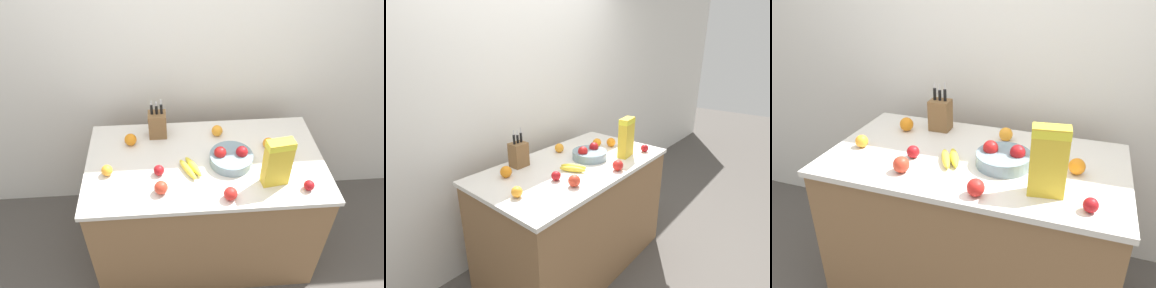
{
  "view_description": "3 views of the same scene",
  "coord_description": "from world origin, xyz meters",
  "views": [
    {
      "loc": [
        -0.22,
        -1.76,
        2.57
      ],
      "look_at": [
        -0.09,
        0.01,
        1.05
      ],
      "focal_mm": 35.0,
      "sensor_mm": 36.0,
      "label": 1
    },
    {
      "loc": [
        -1.61,
        -1.41,
        1.82
      ],
      "look_at": [
        0.07,
        0.02,
        1.05
      ],
      "focal_mm": 28.0,
      "sensor_mm": 36.0,
      "label": 2
    },
    {
      "loc": [
        0.51,
        -1.64,
        1.83
      ],
      "look_at": [
        -0.05,
        -0.02,
        0.99
      ],
      "focal_mm": 35.0,
      "sensor_mm": 36.0,
      "label": 3
    }
  ],
  "objects": [
    {
      "name": "orange_mid_right",
      "position": [
        -0.62,
        -0.08,
        0.95
      ],
      "size": [
        0.07,
        0.07,
        0.07
      ],
      "primitive_type": "sphere",
      "color": "orange",
      "rests_on": "counter"
    },
    {
      "name": "counter",
      "position": [
        0.0,
        0.0,
        0.46
      ],
      "size": [
        1.54,
        0.83,
        0.92
      ],
      "color": "olive",
      "rests_on": "ground_plane"
    },
    {
      "name": "cereal_box",
      "position": [
        0.39,
        -0.22,
        1.09
      ],
      "size": [
        0.17,
        0.1,
        0.32
      ],
      "rotation": [
        0.0,
        0.0,
        0.13
      ],
      "color": "gold",
      "rests_on": "counter"
    },
    {
      "name": "ground_plane",
      "position": [
        0.0,
        0.0,
        0.0
      ],
      "size": [
        14.0,
        14.0,
        0.0
      ],
      "primitive_type": "plane",
      "color": "#514C47"
    },
    {
      "name": "orange_by_cereal",
      "position": [
        0.43,
        0.1,
        0.95
      ],
      "size": [
        0.08,
        0.08,
        0.08
      ],
      "primitive_type": "sphere",
      "color": "orange",
      "rests_on": "counter"
    },
    {
      "name": "wall_back",
      "position": [
        0.0,
        0.63,
        1.3
      ],
      "size": [
        9.0,
        0.06,
        2.6
      ],
      "color": "silver",
      "rests_on": "ground_plane"
    },
    {
      "name": "orange_back_center",
      "position": [
        -0.49,
        0.2,
        0.96
      ],
      "size": [
        0.08,
        0.08,
        0.08
      ],
      "primitive_type": "sphere",
      "color": "orange",
      "rests_on": "counter"
    },
    {
      "name": "apple_rightmost",
      "position": [
        0.11,
        -0.33,
        0.96
      ],
      "size": [
        0.08,
        0.08,
        0.08
      ],
      "primitive_type": "sphere",
      "color": "red",
      "rests_on": "counter"
    },
    {
      "name": "orange_near_bowl",
      "position": [
        0.51,
        0.0,
        0.96
      ],
      "size": [
        0.08,
        0.08,
        0.08
      ],
      "primitive_type": "sphere",
      "color": "orange",
      "rests_on": "counter"
    },
    {
      "name": "fruit_bowl",
      "position": [
        0.16,
        -0.03,
        0.96
      ],
      "size": [
        0.28,
        0.28,
        0.12
      ],
      "color": "gray",
      "rests_on": "counter"
    },
    {
      "name": "apple_near_bananas",
      "position": [
        -0.3,
        -0.1,
        0.95
      ],
      "size": [
        0.07,
        0.07,
        0.07
      ],
      "primitive_type": "sphere",
      "color": "#A31419",
      "rests_on": "counter"
    },
    {
      "name": "knife_block",
      "position": [
        -0.3,
        0.28,
        1.01
      ],
      "size": [
        0.12,
        0.1,
        0.3
      ],
      "color": "brown",
      "rests_on": "counter"
    },
    {
      "name": "orange_front_right",
      "position": [
        0.11,
        0.25,
        0.95
      ],
      "size": [
        0.08,
        0.08,
        0.08
      ],
      "primitive_type": "sphere",
      "color": "orange",
      "rests_on": "counter"
    },
    {
      "name": "apple_by_knife_block",
      "position": [
        -0.29,
        -0.25,
        0.96
      ],
      "size": [
        0.08,
        0.08,
        0.08
      ],
      "primitive_type": "sphere",
      "color": "red",
      "rests_on": "counter"
    },
    {
      "name": "apple_front",
      "position": [
        0.59,
        -0.3,
        0.95
      ],
      "size": [
        0.06,
        0.06,
        0.06
      ],
      "primitive_type": "sphere",
      "color": "#A31419",
      "rests_on": "counter"
    },
    {
      "name": "banana_bunch",
      "position": [
        -0.1,
        -0.08,
        0.94
      ],
      "size": [
        0.16,
        0.22,
        0.04
      ],
      "rotation": [
        0.0,
        0.0,
        5.26
      ],
      "color": "yellow",
      "rests_on": "counter"
    }
  ]
}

